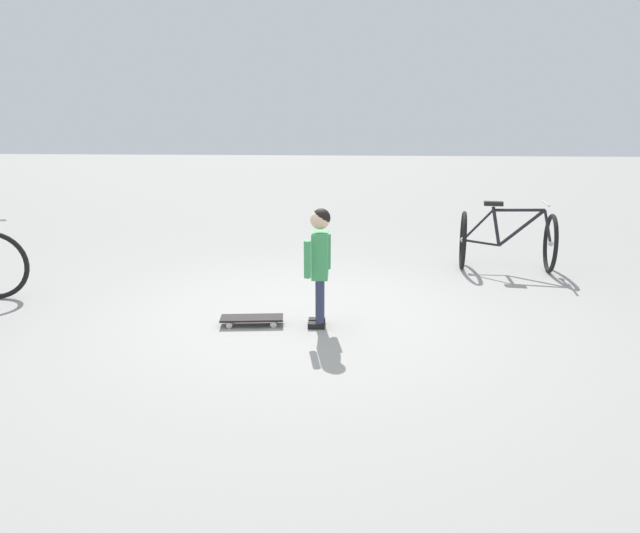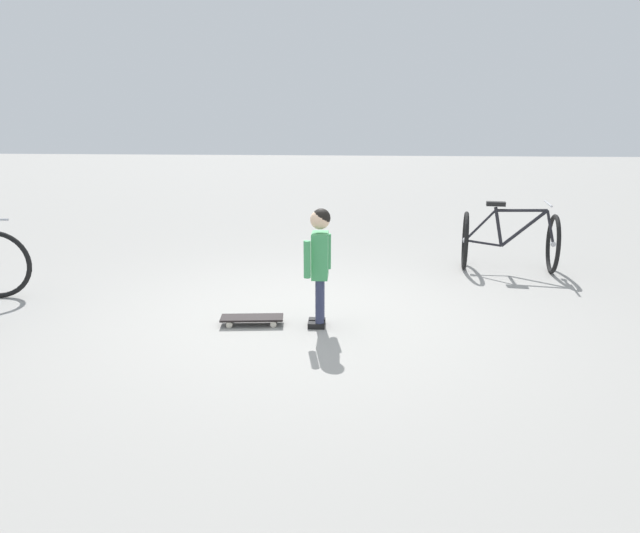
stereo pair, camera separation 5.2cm
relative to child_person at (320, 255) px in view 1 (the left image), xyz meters
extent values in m
plane|color=gray|center=(0.23, 0.16, -0.66)|extent=(50.00, 50.00, 0.00)
cylinder|color=#2D3351|center=(-0.05, 0.00, -0.42)|extent=(0.08, 0.08, 0.42)
cube|color=black|center=(-0.06, 0.03, -0.63)|extent=(0.08, 0.15, 0.05)
cylinder|color=#2D3351|center=(0.06, 0.00, -0.42)|extent=(0.08, 0.08, 0.42)
cube|color=black|center=(0.05, 0.03, -0.63)|extent=(0.08, 0.15, 0.05)
cube|color=#3F9959|center=(0.00, 0.00, -0.01)|extent=(0.24, 0.15, 0.40)
cylinder|color=#3F9959|center=(-0.16, 0.09, -0.01)|extent=(0.06, 0.06, 0.32)
cylinder|color=#3F9959|center=(0.16, -0.06, -0.01)|extent=(0.06, 0.06, 0.32)
sphere|color=beige|center=(0.00, 0.00, 0.31)|extent=(0.17, 0.17, 0.17)
sphere|color=black|center=(0.00, -0.01, 0.32)|extent=(0.16, 0.16, 0.16)
cube|color=black|center=(-0.02, 0.61, -0.59)|extent=(0.26, 0.58, 0.02)
cube|color=#B7B7BC|center=(-0.04, 0.81, -0.61)|extent=(0.11, 0.04, 0.02)
cube|color=#B7B7BC|center=(0.01, 0.42, -0.61)|extent=(0.11, 0.04, 0.02)
cylinder|color=beige|center=(-0.12, 0.80, -0.63)|extent=(0.04, 0.06, 0.06)
cylinder|color=beige|center=(0.03, 0.82, -0.63)|extent=(0.04, 0.06, 0.06)
cylinder|color=beige|center=(-0.07, 0.41, -0.63)|extent=(0.04, 0.06, 0.06)
cylinder|color=beige|center=(0.08, 0.43, -0.63)|extent=(0.04, 0.06, 0.06)
torus|color=black|center=(2.07, -2.62, -0.30)|extent=(0.71, 0.14, 0.71)
torus|color=black|center=(2.20, -1.61, -0.30)|extent=(0.71, 0.14, 0.71)
cylinder|color=#B7B7BC|center=(2.07, -2.62, -0.30)|extent=(0.07, 0.07, 0.06)
cylinder|color=#B7B7BC|center=(2.20, -1.61, -0.30)|extent=(0.07, 0.07, 0.06)
cylinder|color=black|center=(2.11, -2.28, -0.13)|extent=(0.10, 0.52, 0.48)
cylinder|color=black|center=(2.12, -2.23, 0.09)|extent=(0.11, 0.59, 0.06)
cylinder|color=black|center=(2.15, -1.98, -0.12)|extent=(0.06, 0.14, 0.48)
cylinder|color=black|center=(2.17, -1.82, -0.33)|extent=(0.08, 0.43, 0.08)
cylinder|color=black|center=(2.17, -1.77, -0.11)|extent=(0.07, 0.35, 0.40)
cylinder|color=black|center=(2.07, -2.57, -0.10)|extent=(0.05, 0.13, 0.41)
cube|color=black|center=(2.15, -1.93, 0.16)|extent=(0.13, 0.23, 0.05)
cylinder|color=#B7B7BC|center=(2.08, -2.52, 0.18)|extent=(0.46, 0.08, 0.02)
camera|label=1|loc=(-4.80, -0.36, 1.13)|focal=32.04mm
camera|label=2|loc=(-4.80, -0.41, 1.13)|focal=32.04mm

